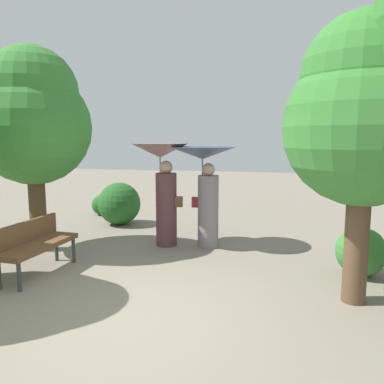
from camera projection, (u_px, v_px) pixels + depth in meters
ground_plane at (131, 315)px, 4.73m from camera, size 40.00×40.00×0.00m
person_left at (163, 175)px, 7.64m from camera, size 1.13×1.13×2.01m
person_right at (205, 175)px, 7.53m from camera, size 1.29×1.29×1.95m
park_bench at (34, 242)px, 6.09m from camera, size 0.60×1.53×0.83m
tree_near_left at (33, 117)px, 7.14m from camera, size 2.11×2.11×3.78m
tree_mid_right at (364, 112)px, 4.79m from camera, size 1.97×1.97×3.65m
bush_path_left at (119, 204)px, 9.57m from camera, size 1.04×1.04×1.04m
bush_path_right at (361, 252)px, 6.04m from camera, size 0.76×0.76×0.76m
bush_behind_bench at (102, 205)px, 10.80m from camera, size 0.56×0.56×0.56m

